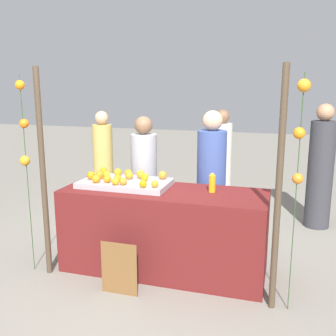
{
  "coord_description": "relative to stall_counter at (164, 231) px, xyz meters",
  "views": [
    {
      "loc": [
        1.14,
        -3.63,
        1.93
      ],
      "look_at": [
        0.0,
        0.15,
        1.06
      ],
      "focal_mm": 41.77,
      "sensor_mm": 36.0,
      "label": 1
    }
  ],
  "objects": [
    {
      "name": "ground_plane",
      "position": [
        0.0,
        0.0,
        -0.43
      ],
      "size": [
        24.0,
        24.0,
        0.0
      ],
      "primitive_type": "plane",
      "color": "gray"
    },
    {
      "name": "stall_counter",
      "position": [
        0.0,
        0.0,
        0.0
      ],
      "size": [
        2.08,
        0.74,
        0.86
      ],
      "primitive_type": "cube",
      "color": "#5B1919",
      "rests_on": "ground_plane"
    },
    {
      "name": "orange_tray",
      "position": [
        -0.44,
        0.05,
        0.46
      ],
      "size": [
        0.94,
        0.52,
        0.06
      ],
      "primitive_type": "cube",
      "color": "#9EA0A5",
      "rests_on": "stall_counter"
    },
    {
      "name": "orange_0",
      "position": [
        -0.58,
        -0.09,
        0.53
      ],
      "size": [
        0.08,
        0.08,
        0.08
      ],
      "primitive_type": "sphere",
      "color": "orange",
      "rests_on": "orange_tray"
    },
    {
      "name": "orange_1",
      "position": [
        -0.05,
        -0.13,
        0.53
      ],
      "size": [
        0.07,
        0.07,
        0.07
      ],
      "primitive_type": "sphere",
      "color": "orange",
      "rests_on": "orange_tray"
    },
    {
      "name": "orange_2",
      "position": [
        -0.81,
        -0.01,
        0.53
      ],
      "size": [
        0.09,
        0.09,
        0.09
      ],
      "primitive_type": "sphere",
      "color": "orange",
      "rests_on": "orange_tray"
    },
    {
      "name": "orange_3",
      "position": [
        -0.42,
        0.11,
        0.53
      ],
      "size": [
        0.08,
        0.08,
        0.08
      ],
      "primitive_type": "sphere",
      "color": "orange",
      "rests_on": "orange_tray"
    },
    {
      "name": "orange_4",
      "position": [
        -0.16,
        -0.16,
        0.53
      ],
      "size": [
        0.07,
        0.07,
        0.07
      ],
      "primitive_type": "sphere",
      "color": "orange",
      "rests_on": "orange_tray"
    },
    {
      "name": "orange_5",
      "position": [
        -0.69,
        -0.13,
        0.53
      ],
      "size": [
        0.08,
        0.08,
        0.08
      ],
      "primitive_type": "sphere",
      "color": "orange",
      "rests_on": "orange_tray"
    },
    {
      "name": "orange_6",
      "position": [
        -0.6,
        0.22,
        0.53
      ],
      "size": [
        0.08,
        0.08,
        0.08
      ],
      "primitive_type": "sphere",
      "color": "orange",
      "rests_on": "orange_tray"
    },
    {
      "name": "orange_7",
      "position": [
        -0.72,
        0.03,
        0.54
      ],
      "size": [
        0.09,
        0.09,
        0.09
      ],
      "primitive_type": "sphere",
      "color": "orange",
      "rests_on": "orange_tray"
    },
    {
      "name": "orange_8",
      "position": [
        -0.23,
        0.08,
        0.53
      ],
      "size": [
        0.08,
        0.08,
        0.08
      ],
      "primitive_type": "sphere",
      "color": "orange",
      "rests_on": "orange_tray"
    },
    {
      "name": "orange_9",
      "position": [
        -0.67,
        0.08,
        0.53
      ],
      "size": [
        0.08,
        0.08,
        0.08
      ],
      "primitive_type": "sphere",
      "color": "orange",
      "rests_on": "orange_tray"
    },
    {
      "name": "orange_10",
      "position": [
        -0.47,
        0.2,
        0.53
      ],
      "size": [
        0.08,
        0.08,
        0.08
      ],
      "primitive_type": "sphere",
      "color": "orange",
      "rests_on": "orange_tray"
    },
    {
      "name": "orange_11",
      "position": [
        -0.32,
        0.18,
        0.54
      ],
      "size": [
        0.09,
        0.09,
        0.09
      ],
      "primitive_type": "sphere",
      "color": "orange",
      "rests_on": "orange_tray"
    },
    {
      "name": "orange_12",
      "position": [
        -0.08,
        0.22,
        0.54
      ],
      "size": [
        0.09,
        0.09,
        0.09
      ],
      "primitive_type": "sphere",
      "color": "orange",
      "rests_on": "orange_tray"
    },
    {
      "name": "orange_13",
      "position": [
        -0.46,
        -0.16,
        0.53
      ],
      "size": [
        0.07,
        0.07,
        0.07
      ],
      "primitive_type": "sphere",
      "color": "orange",
      "rests_on": "orange_tray"
    },
    {
      "name": "orange_14",
      "position": [
        -0.38,
        -0.13,
        0.53
      ],
      "size": [
        0.07,
        0.07,
        0.07
      ],
      "primitive_type": "sphere",
      "color": "orange",
      "rests_on": "orange_tray"
    },
    {
      "name": "orange_15",
      "position": [
        -0.79,
        0.25,
        0.53
      ],
      "size": [
        0.08,
        0.08,
        0.08
      ],
      "primitive_type": "sphere",
      "color": "orange",
      "rests_on": "orange_tray"
    },
    {
      "name": "orange_16",
      "position": [
        -0.49,
        -0.02,
        0.53
      ],
      "size": [
        0.08,
        0.08,
        0.08
      ],
      "primitive_type": "sphere",
      "color": "orange",
      "rests_on": "orange_tray"
    },
    {
      "name": "juice_bottle",
      "position": [
        0.48,
        0.08,
        0.52
      ],
      "size": [
        0.07,
        0.07,
        0.19
      ],
      "color": "orange",
      "rests_on": "stall_counter"
    },
    {
      "name": "chalkboard_sign",
      "position": [
        -0.25,
        -0.58,
        -0.19
      ],
      "size": [
        0.35,
        0.03,
        0.52
      ],
      "color": "brown",
      "rests_on": "ground_plane"
    },
    {
      "name": "vendor_left",
      "position": [
        -0.44,
        0.62,
        0.29
      ],
      "size": [
        0.31,
        0.31,
        1.55
      ],
      "color": "#99999E",
      "rests_on": "ground_plane"
    },
    {
      "name": "vendor_right",
      "position": [
        0.37,
        0.61,
        0.33
      ],
      "size": [
        0.33,
        0.33,
        1.63
      ],
      "color": "#384C8C",
      "rests_on": "ground_plane"
    },
    {
      "name": "crowd_person_0",
      "position": [
        0.22,
        2.26,
        0.28
      ],
      "size": [
        0.31,
        0.31,
        1.53
      ],
      "color": "beige",
      "rests_on": "ground_plane"
    },
    {
      "name": "crowd_person_1",
      "position": [
        -1.53,
        1.74,
        0.27
      ],
      "size": [
        0.3,
        0.3,
        1.51
      ],
      "color": "tan",
      "rests_on": "ground_plane"
    },
    {
      "name": "crowd_person_2",
      "position": [
        1.62,
        1.82,
        0.34
      ],
      "size": [
        0.33,
        0.33,
        1.67
      ],
      "color": "#333338",
      "rests_on": "ground_plane"
    },
    {
      "name": "canopy_post_left",
      "position": [
        -1.12,
        -0.41,
        0.61
      ],
      "size": [
        0.06,
        0.06,
        2.08
      ],
      "primitive_type": "cylinder",
      "color": "#473828",
      "rests_on": "ground_plane"
    },
    {
      "name": "canopy_post_right",
      "position": [
        1.12,
        -0.41,
        0.61
      ],
      "size": [
        0.06,
        0.06,
        2.08
      ],
      "primitive_type": "cylinder",
      "color": "#473828",
      "rests_on": "ground_plane"
    },
    {
      "name": "garland_strand_left",
      "position": [
        -1.31,
        -0.4,
        1.04
      ],
      "size": [
        0.11,
        0.11,
        2.01
      ],
      "color": "#2D4C23",
      "rests_on": "ground_plane"
    },
    {
      "name": "garland_strand_right",
      "position": [
        1.25,
        -0.4,
        1.13
      ],
      "size": [
        0.11,
        0.11,
        2.01
      ],
      "color": "#2D4C23",
      "rests_on": "ground_plane"
    }
  ]
}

